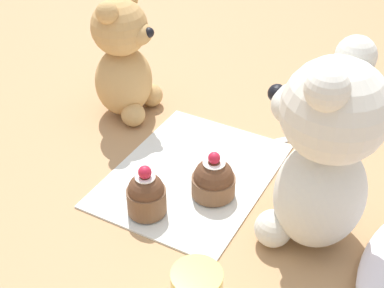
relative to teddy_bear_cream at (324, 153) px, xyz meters
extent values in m
plane|color=tan|center=(-0.03, -0.19, -0.13)|extent=(4.00, 4.00, 0.00)
cube|color=silver|center=(-0.03, -0.19, -0.12)|extent=(0.27, 0.21, 0.01)
ellipsoid|color=silver|center=(0.00, 0.00, -0.06)|extent=(0.13, 0.12, 0.14)
sphere|color=silver|center=(0.00, 0.00, 0.06)|extent=(0.12, 0.12, 0.12)
ellipsoid|color=silver|center=(0.00, -0.04, 0.05)|extent=(0.06, 0.05, 0.05)
sphere|color=black|center=(0.00, -0.06, 0.06)|extent=(0.02, 0.02, 0.02)
sphere|color=silver|center=(-0.04, 0.01, 0.11)|extent=(0.05, 0.05, 0.05)
sphere|color=silver|center=(0.04, 0.00, 0.11)|extent=(0.05, 0.05, 0.05)
sphere|color=silver|center=(-0.04, -0.03, -0.10)|extent=(0.05, 0.05, 0.05)
sphere|color=silver|center=(0.04, -0.04, -0.10)|extent=(0.05, 0.05, 0.05)
ellipsoid|color=tan|center=(-0.13, -0.37, -0.07)|extent=(0.11, 0.10, 0.12)
sphere|color=tan|center=(-0.13, -0.37, 0.03)|extent=(0.09, 0.09, 0.09)
ellipsoid|color=tan|center=(-0.13, -0.33, 0.02)|extent=(0.05, 0.04, 0.03)
sphere|color=black|center=(-0.13, -0.32, 0.03)|extent=(0.02, 0.02, 0.02)
sphere|color=tan|center=(-0.10, -0.37, 0.06)|extent=(0.03, 0.03, 0.03)
sphere|color=tan|center=(-0.10, -0.33, -0.11)|extent=(0.04, 0.04, 0.04)
sphere|color=tan|center=(-0.17, -0.34, -0.11)|extent=(0.04, 0.04, 0.04)
cylinder|color=brown|center=(0.00, -0.14, -0.11)|extent=(0.06, 0.06, 0.03)
sphere|color=brown|center=(0.00, -0.14, -0.09)|extent=(0.06, 0.06, 0.06)
cylinder|color=white|center=(0.00, -0.14, -0.07)|extent=(0.03, 0.03, 0.00)
sphere|color=red|center=(0.00, -0.14, -0.06)|extent=(0.02, 0.02, 0.02)
cylinder|color=brown|center=(0.07, -0.20, -0.10)|extent=(0.05, 0.05, 0.03)
sphere|color=brown|center=(0.07, -0.20, -0.09)|extent=(0.05, 0.05, 0.05)
cylinder|color=white|center=(0.07, -0.20, -0.06)|extent=(0.03, 0.03, 0.00)
sphere|color=red|center=(0.07, -0.20, -0.06)|extent=(0.02, 0.02, 0.02)
cube|color=silver|center=(-0.22, -0.06, -0.12)|extent=(0.11, 0.10, 0.01)
camera|label=1|loc=(0.50, 0.10, 0.36)|focal=50.00mm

